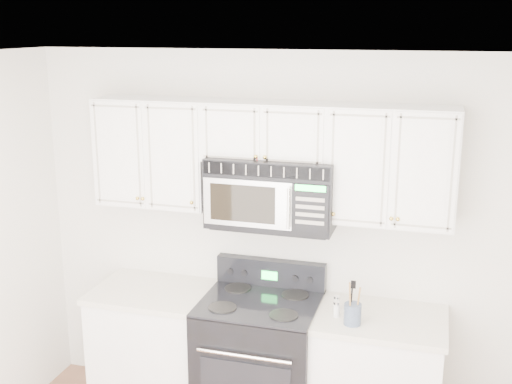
% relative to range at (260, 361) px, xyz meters
% --- Properties ---
extents(room, '(3.51, 3.51, 2.61)m').
position_rel_range_xyz_m(room, '(0.01, -1.42, 0.82)').
color(room, '#94644C').
rests_on(room, ground).
extents(base_cabinet_left, '(0.86, 0.65, 0.92)m').
position_rel_range_xyz_m(base_cabinet_left, '(-0.79, 0.02, -0.06)').
color(base_cabinet_left, silver).
rests_on(base_cabinet_left, ground).
extents(base_cabinet_right, '(0.86, 0.65, 0.92)m').
position_rel_range_xyz_m(base_cabinet_right, '(0.81, 0.02, -0.06)').
color(base_cabinet_right, silver).
rests_on(base_cabinet_right, ground).
extents(range, '(0.80, 0.72, 1.13)m').
position_rel_range_xyz_m(range, '(0.00, 0.00, 0.00)').
color(range, black).
rests_on(range, ground).
extents(upper_cabinets, '(2.44, 0.37, 0.75)m').
position_rel_range_xyz_m(upper_cabinets, '(0.01, 0.17, 1.45)').
color(upper_cabinets, silver).
rests_on(upper_cabinets, ground).
extents(microwave, '(0.84, 0.47, 0.47)m').
position_rel_range_xyz_m(microwave, '(0.06, 0.12, 1.20)').
color(microwave, black).
rests_on(microwave, ground).
extents(utensil_crock, '(0.11, 0.11, 0.30)m').
position_rel_range_xyz_m(utensil_crock, '(0.65, -0.14, 0.51)').
color(utensil_crock, slate).
rests_on(utensil_crock, base_cabinet_right).
extents(shaker_salt, '(0.04, 0.04, 0.11)m').
position_rel_range_xyz_m(shaker_salt, '(0.53, -0.06, 0.49)').
color(shaker_salt, silver).
rests_on(shaker_salt, base_cabinet_right).
extents(shaker_pepper, '(0.04, 0.04, 0.10)m').
position_rel_range_xyz_m(shaker_pepper, '(0.52, 0.04, 0.49)').
color(shaker_pepper, silver).
rests_on(shaker_pepper, base_cabinet_right).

